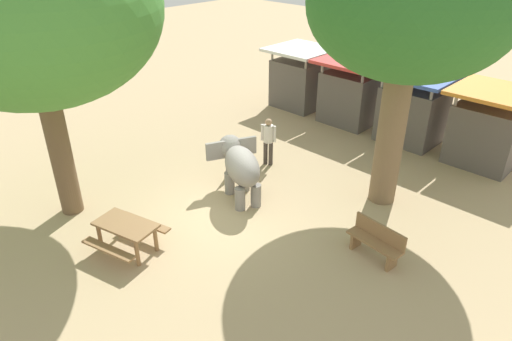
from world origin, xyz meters
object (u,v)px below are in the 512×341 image
Objects in this scene: picnic_table_near at (126,230)px; market_stall_white at (300,81)px; shade_tree_secondary at (410,8)px; market_stall_blue at (413,111)px; wooden_bench at (376,240)px; shade_tree_main at (27,7)px; market_stall_orange at (487,131)px; elephant at (239,164)px; market_stall_red at (351,94)px; person_handler at (268,138)px.

market_stall_white is at bearing -86.47° from picnic_table_near.
market_stall_blue is (-1.43, 4.32, -4.15)m from shade_tree_secondary.
market_stall_blue is at bearing -61.97° from wooden_bench.
wooden_bench is 0.79× the size of picnic_table_near.
shade_tree_main is at bearing -86.05° from market_stall_white.
market_stall_blue and market_stall_orange have the same top height.
shade_tree_secondary is 2.85× the size of market_stall_orange.
market_stall_white is (-6.63, 4.32, -4.15)m from shade_tree_secondary.
market_stall_blue is at bearing -78.29° from elephant.
market_stall_white is 2.60m from market_stall_red.
shade_tree_secondary reaches higher than wooden_bench.
shade_tree_secondary is at bearing 76.18° from person_handler.
shade_tree_main is 11.81m from market_stall_red.
market_stall_orange is (7.05, 10.85, -4.28)m from shade_tree_main.
market_stall_white is at bearing -175.23° from person_handler.
picnic_table_near is at bearing 113.38° from elephant.
elephant is at bearing -82.47° from market_stall_red.
shade_tree_main is 9.59m from wooden_bench.
market_stall_orange is at bearing 0.00° from market_stall_blue.
elephant is 0.29× the size of shade_tree_main.
wooden_bench is (1.25, -2.44, -4.82)m from shade_tree_secondary.
shade_tree_main is 5.37× the size of wooden_bench.
person_handler is 0.21× the size of shade_tree_main.
person_handler is at bearing -97.82° from picnic_table_near.
market_stall_white is 1.00× the size of market_stall_red.
market_stall_white is 1.00× the size of market_stall_blue.
shade_tree_secondary reaches higher than elephant.
market_stall_orange is (7.80, 0.00, 0.00)m from market_stall_white.
market_stall_red is (-0.83, 10.72, 0.55)m from picnic_table_near.
market_stall_red is 1.00× the size of market_stall_orange.
wooden_bench is 0.57× the size of market_stall_orange.
market_stall_red is (-0.19, 5.02, 0.19)m from person_handler.
shade_tree_main is (-2.04, -5.82, 4.47)m from person_handler.
elephant is 7.24m from market_stall_blue.
picnic_table_near is 0.72× the size of market_stall_white.
shade_tree_secondary is (5.88, 6.53, -0.12)m from shade_tree_main.
market_stall_red and market_stall_blue have the same top height.
shade_tree_secondary is (3.09, 2.73, 4.27)m from elephant.
wooden_bench is 10.40m from market_stall_white.
market_stall_white reaches higher than wooden_bench.
person_handler is (-0.74, 2.02, -0.07)m from elephant.
elephant is at bearing -4.15° from person_handler.
market_stall_white is (-7.88, 6.76, 0.67)m from wooden_bench.
picnic_table_near is at bearing -99.39° from market_stall_blue.
market_stall_blue is at bearing 180.00° from market_stall_orange.
shade_tree_secondary is 3.95× the size of picnic_table_near.
shade_tree_main reaches higher than picnic_table_near.
person_handler is 0.64× the size of market_stall_red.
elephant is 1.25× the size of picnic_table_near.
market_stall_red is at bearing -57.45° from elephant.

